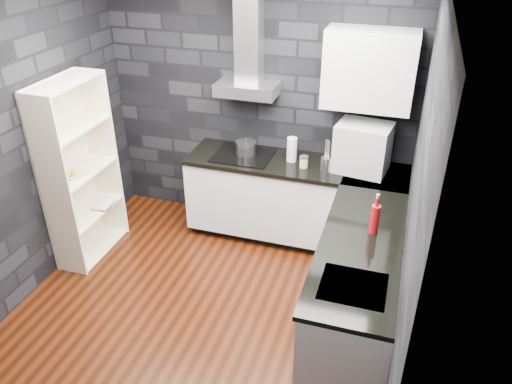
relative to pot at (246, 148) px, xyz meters
The scene contains 27 objects.
ground 1.64m from the pot, 88.50° to the right, with size 3.20×3.20×0.00m, color #3B1508.
wall_back 0.48m from the pot, 83.34° to the left, with size 3.20×0.05×2.70m, color black.
wall_front 2.98m from the pot, 89.33° to the right, with size 3.20×0.05×2.70m, color black.
wall_left 2.11m from the pot, 140.15° to the right, with size 0.05×3.20×2.70m, color black.
wall_right 2.16m from the pot, 38.65° to the right, with size 0.05×3.20×2.70m, color black.
toekick_back 1.06m from the pot, ahead, with size 2.18×0.50×0.10m, color black.
toekick_right 2.06m from the pot, 41.76° to the right, with size 0.50×1.78×0.10m, color black.
counter_back_cab 0.73m from the pot, ahead, with size 2.20×0.60×0.76m, color silver.
counter_right_cab 1.88m from the pot, 42.60° to the right, with size 0.60×1.80×0.76m, color silver.
counter_back_top 0.54m from the pot, ahead, with size 2.20×0.62×0.04m, color black.
counter_right_top 1.81m from the pot, 42.81° to the right, with size 0.62×1.80×0.04m, color black.
counter_corner_top 1.34m from the pot, ahead, with size 0.62×0.62×0.04m, color black.
hood_body 0.60m from the pot, 98.45° to the left, with size 0.60×0.34×0.12m, color silver.
hood_chimney 1.11m from the pot, 95.05° to the left, with size 0.24×0.20×0.90m, color silver.
upper_cabinet 1.44m from the pot, ahead, with size 0.80×0.35×0.70m, color silver.
cooktop 0.07m from the pot, 119.13° to the right, with size 0.58×0.50×0.01m, color black.
sink_rim 2.18m from the pot, 52.31° to the right, with size 0.44×0.40×0.01m, color silver.
pot is the anchor object (origin of this frame).
glass_vase 0.48m from the pot, ahead, with size 0.10×0.10×0.24m, color silver.
storage_jar 0.64m from the pot, ahead, with size 0.08×0.08×0.10m, color #CBB686.
utensil_crock 0.85m from the pot, ahead, with size 0.10×0.10×0.13m, color silver.
appliance_garage 1.17m from the pot, ahead, with size 0.49×0.38×0.49m, color #A4A7AB.
red_bottle 1.74m from the pot, 36.84° to the right, with size 0.07×0.07×0.24m, color maroon.
bookshelf 1.63m from the pot, 148.30° to the right, with size 0.34×0.80×1.80m, color #F9ECCD.
fruit_bowl 1.69m from the pot, 145.17° to the right, with size 0.20×0.20×0.05m, color white.
book_red 1.60m from the pot, 153.23° to the right, with size 0.17×0.02×0.23m, color maroon.
book_second 1.60m from the pot, 152.31° to the right, with size 0.17×0.02×0.23m, color #B2B2B2.
Camera 1 is at (1.45, -3.06, 3.10)m, focal length 35.00 mm.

